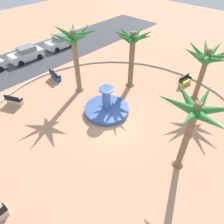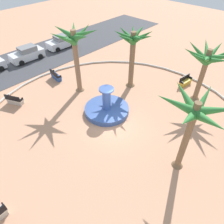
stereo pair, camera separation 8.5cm
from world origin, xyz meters
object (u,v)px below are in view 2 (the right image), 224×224
at_px(palm_tree_by_curb, 133,45).
at_px(bench_southeast, 56,76).
at_px(palm_tree_far_side, 207,60).
at_px(parked_car_second, 27,54).
at_px(bench_west, 15,101).
at_px(bench_east, 185,82).
at_px(palm_tree_near_fountain, 75,45).
at_px(palm_tree_mid_plaza, 193,117).
at_px(fountain, 107,109).
at_px(parked_car_third, 62,42).

height_order(palm_tree_by_curb, bench_southeast, palm_tree_by_curb).
xyz_separation_m(palm_tree_far_side, parked_car_second, (-6.63, 18.85, -3.22)).
relative_size(bench_west, parked_car_second, 0.41).
bearing_deg(bench_east, palm_tree_near_fountain, 138.16).
height_order(palm_tree_by_curb, bench_west, palm_tree_by_curb).
distance_m(bench_east, bench_southeast, 13.61).
distance_m(palm_tree_mid_plaza, parked_car_second, 21.78).
height_order(fountain, bench_southeast, fountain).
distance_m(bench_west, bench_southeast, 5.16).
bearing_deg(parked_car_third, bench_east, -79.92).
height_order(palm_tree_far_side, bench_southeast, palm_tree_far_side).
bearing_deg(palm_tree_far_side, palm_tree_mid_plaza, -161.68).
bearing_deg(palm_tree_far_side, parked_car_third, 94.52).
bearing_deg(bench_southeast, fountain, -91.15).
bearing_deg(palm_tree_near_fountain, bench_southeast, 97.24).
height_order(bench_west, parked_car_third, parked_car_third).
bearing_deg(parked_car_second, palm_tree_near_fountain, -89.30).
bearing_deg(parked_car_third, bench_southeast, -130.95).
relative_size(palm_tree_by_curb, parked_car_second, 1.42).
relative_size(palm_tree_mid_plaza, bench_east, 3.42).
bearing_deg(bench_west, palm_tree_mid_plaza, -73.62).
bearing_deg(palm_tree_near_fountain, palm_tree_mid_plaza, -96.52).
bearing_deg(palm_tree_by_curb, bench_west, 149.01).
relative_size(palm_tree_by_curb, bench_east, 3.50).
distance_m(fountain, palm_tree_far_side, 9.31).
height_order(fountain, parked_car_third, fountain).
bearing_deg(parked_car_third, palm_tree_far_side, -85.48).
height_order(palm_tree_by_curb, palm_tree_mid_plaza, palm_tree_by_curb).
height_order(palm_tree_mid_plaza, parked_car_second, palm_tree_mid_plaza).
distance_m(fountain, palm_tree_by_curb, 6.27).
height_order(fountain, palm_tree_far_side, palm_tree_far_side).
distance_m(palm_tree_mid_plaza, parked_car_third, 22.63).
distance_m(bench_east, bench_west, 16.75).
height_order(bench_east, bench_west, same).
bearing_deg(palm_tree_far_side, parked_car_second, 109.37).
distance_m(bench_west, parked_car_second, 8.98).
relative_size(parked_car_second, parked_car_third, 1.00).
bearing_deg(palm_tree_mid_plaza, palm_tree_by_curb, 57.65).
height_order(palm_tree_far_side, parked_car_second, palm_tree_far_side).
relative_size(palm_tree_near_fountain, palm_tree_far_side, 1.20).
bearing_deg(palm_tree_mid_plaza, bench_southeast, 86.62).
distance_m(fountain, parked_car_third, 15.14).
xyz_separation_m(fountain, bench_east, (8.63, -2.89, 0.01)).
relative_size(palm_tree_mid_plaza, parked_car_second, 1.39).
bearing_deg(bench_southeast, palm_tree_by_curb, -55.69).
height_order(bench_east, bench_southeast, same).
xyz_separation_m(palm_tree_mid_plaza, palm_tree_far_side, (7.84, 2.60, -0.37)).
bearing_deg(palm_tree_mid_plaza, bench_west, 106.38).
xyz_separation_m(palm_tree_by_curb, bench_southeast, (-4.51, 6.60, -4.01)).
xyz_separation_m(fountain, parked_car_second, (0.48, 14.08, 0.44)).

